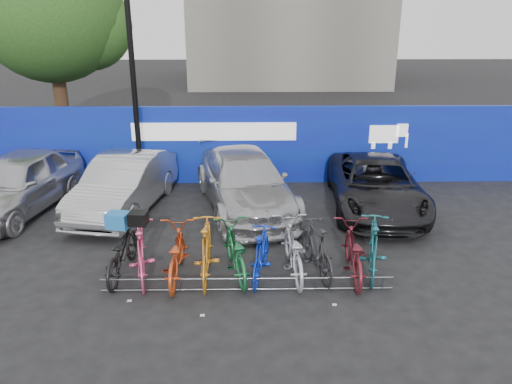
{
  "coord_description": "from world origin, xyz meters",
  "views": [
    {
      "loc": [
        0.02,
        -8.98,
        5.06
      ],
      "look_at": [
        0.21,
        2.0,
        1.1
      ],
      "focal_mm": 35.0,
      "sensor_mm": 36.0,
      "label": 1
    }
  ],
  "objects_px": {
    "bike_rack": "(247,284)",
    "car_1": "(124,184)",
    "bike_2": "(176,254)",
    "bike_4": "(235,251)",
    "bike_1": "(141,251)",
    "bike_6": "(293,249)",
    "bike_0": "(121,251)",
    "lamppost": "(133,80)",
    "bike_3": "(207,250)",
    "car_3": "(375,185)",
    "car_0": "(16,183)",
    "tree": "(57,12)",
    "bike_8": "(353,252)",
    "bike_5": "(261,254)",
    "car_2": "(245,182)",
    "bike_9": "(373,247)",
    "bike_7": "(317,249)"
  },
  "relations": [
    {
      "from": "bike_rack",
      "to": "car_1",
      "type": "distance_m",
      "value": 5.43
    },
    {
      "from": "bike_rack",
      "to": "bike_2",
      "type": "relative_size",
      "value": 2.79
    },
    {
      "from": "car_1",
      "to": "bike_4",
      "type": "height_order",
      "value": "car_1"
    },
    {
      "from": "bike_1",
      "to": "bike_6",
      "type": "xyz_separation_m",
      "value": [
        3.03,
        0.12,
        -0.04
      ]
    },
    {
      "from": "bike_1",
      "to": "bike_0",
      "type": "bearing_deg",
      "value": -31.54
    },
    {
      "from": "lamppost",
      "to": "bike_3",
      "type": "distance_m",
      "value": 6.5
    },
    {
      "from": "bike_6",
      "to": "bike_3",
      "type": "bearing_deg",
      "value": -0.23
    },
    {
      "from": "bike_rack",
      "to": "car_3",
      "type": "relative_size",
      "value": 1.14
    },
    {
      "from": "car_0",
      "to": "bike_2",
      "type": "bearing_deg",
      "value": -28.23
    },
    {
      "from": "tree",
      "to": "bike_6",
      "type": "distance_m",
      "value": 13.38
    },
    {
      "from": "bike_8",
      "to": "bike_5",
      "type": "bearing_deg",
      "value": 4.81
    },
    {
      "from": "car_0",
      "to": "bike_2",
      "type": "distance_m",
      "value": 5.97
    },
    {
      "from": "bike_rack",
      "to": "car_1",
      "type": "bearing_deg",
      "value": 127.47
    },
    {
      "from": "bike_4",
      "to": "car_0",
      "type": "bearing_deg",
      "value": -42.98
    },
    {
      "from": "bike_rack",
      "to": "bike_2",
      "type": "distance_m",
      "value": 1.58
    },
    {
      "from": "bike_rack",
      "to": "bike_4",
      "type": "height_order",
      "value": "bike_4"
    },
    {
      "from": "car_2",
      "to": "bike_9",
      "type": "xyz_separation_m",
      "value": [
        2.61,
        -3.7,
        -0.16
      ]
    },
    {
      "from": "car_0",
      "to": "bike_5",
      "type": "bearing_deg",
      "value": -20.27
    },
    {
      "from": "lamppost",
      "to": "bike_3",
      "type": "height_order",
      "value": "lamppost"
    },
    {
      "from": "bike_rack",
      "to": "bike_5",
      "type": "height_order",
      "value": "bike_5"
    },
    {
      "from": "lamppost",
      "to": "bike_5",
      "type": "bearing_deg",
      "value": -57.51
    },
    {
      "from": "bike_rack",
      "to": "car_2",
      "type": "height_order",
      "value": "car_2"
    },
    {
      "from": "bike_3",
      "to": "bike_8",
      "type": "xyz_separation_m",
      "value": [
        2.94,
        0.03,
        -0.08
      ]
    },
    {
      "from": "bike_6",
      "to": "bike_8",
      "type": "height_order",
      "value": "bike_6"
    },
    {
      "from": "bike_rack",
      "to": "bike_6",
      "type": "xyz_separation_m",
      "value": [
        0.92,
        0.69,
        0.38
      ]
    },
    {
      "from": "car_1",
      "to": "car_3",
      "type": "xyz_separation_m",
      "value": [
        6.75,
        -0.01,
        -0.05
      ]
    },
    {
      "from": "car_1",
      "to": "bike_0",
      "type": "distance_m",
      "value": 3.65
    },
    {
      "from": "bike_0",
      "to": "bike_6",
      "type": "relative_size",
      "value": 0.96
    },
    {
      "from": "bike_3",
      "to": "bike_9",
      "type": "height_order",
      "value": "bike_3"
    },
    {
      "from": "bike_1",
      "to": "bike_3",
      "type": "relative_size",
      "value": 0.97
    },
    {
      "from": "tree",
      "to": "bike_3",
      "type": "relative_size",
      "value": 3.87
    },
    {
      "from": "bike_4",
      "to": "tree",
      "type": "bearing_deg",
      "value": -68.66
    },
    {
      "from": "tree",
      "to": "bike_7",
      "type": "bearing_deg",
      "value": -50.6
    },
    {
      "from": "bike_rack",
      "to": "bike_5",
      "type": "relative_size",
      "value": 3.26
    },
    {
      "from": "bike_rack",
      "to": "car_1",
      "type": "height_order",
      "value": "car_1"
    },
    {
      "from": "car_1",
      "to": "bike_7",
      "type": "bearing_deg",
      "value": -27.48
    },
    {
      "from": "tree",
      "to": "car_1",
      "type": "relative_size",
      "value": 1.74
    },
    {
      "from": "car_1",
      "to": "bike_5",
      "type": "height_order",
      "value": "car_1"
    },
    {
      "from": "bike_4",
      "to": "bike_7",
      "type": "distance_m",
      "value": 1.66
    },
    {
      "from": "car_2",
      "to": "bike_0",
      "type": "height_order",
      "value": "car_2"
    },
    {
      "from": "tree",
      "to": "bike_2",
      "type": "bearing_deg",
      "value": -62.08
    },
    {
      "from": "car_0",
      "to": "bike_5",
      "type": "distance_m",
      "value": 7.41
    },
    {
      "from": "bike_0",
      "to": "bike_5",
      "type": "bearing_deg",
      "value": 179.38
    },
    {
      "from": "car_3",
      "to": "bike_3",
      "type": "distance_m",
      "value": 5.66
    },
    {
      "from": "tree",
      "to": "car_3",
      "type": "distance_m",
      "value": 12.84
    },
    {
      "from": "bike_5",
      "to": "bike_0",
      "type": "bearing_deg",
      "value": 7.8
    },
    {
      "from": "car_3",
      "to": "bike_4",
      "type": "xyz_separation_m",
      "value": [
        -3.72,
        -3.58,
        -0.16
      ]
    },
    {
      "from": "bike_rack",
      "to": "bike_1",
      "type": "height_order",
      "value": "bike_1"
    },
    {
      "from": "car_3",
      "to": "bike_8",
      "type": "distance_m",
      "value": 3.92
    },
    {
      "from": "car_2",
      "to": "bike_5",
      "type": "xyz_separation_m",
      "value": [
        0.34,
        -3.84,
        -0.24
      ]
    }
  ]
}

